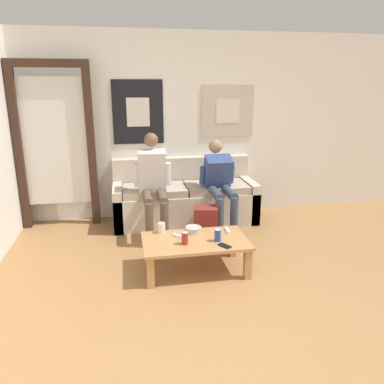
# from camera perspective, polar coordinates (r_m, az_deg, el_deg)

# --- Properties ---
(ground_plane) EXTENTS (18.00, 18.00, 0.00)m
(ground_plane) POSITION_cam_1_polar(r_m,az_deg,el_deg) (3.11, 8.80, -20.84)
(ground_plane) COLOR #9E7042
(wall_back) EXTENTS (10.00, 0.07, 2.55)m
(wall_back) POSITION_cam_1_polar(r_m,az_deg,el_deg) (5.37, -0.93, 9.95)
(wall_back) COLOR white
(wall_back) RESTS_ON ground_plane
(door_frame) EXTENTS (1.00, 0.10, 2.15)m
(door_frame) POSITION_cam_1_polar(r_m,az_deg,el_deg) (5.17, -20.22, 7.85)
(door_frame) COLOR #382319
(door_frame) RESTS_ON ground_plane
(couch) EXTENTS (1.94, 0.73, 0.85)m
(couch) POSITION_cam_1_polar(r_m,az_deg,el_deg) (5.20, -1.12, -1.24)
(couch) COLOR beige
(couch) RESTS_ON ground_plane
(coffee_table) EXTENTS (1.06, 0.62, 0.34)m
(coffee_table) POSITION_cam_1_polar(r_m,az_deg,el_deg) (3.84, 0.48, -8.04)
(coffee_table) COLOR #B27F4C
(coffee_table) RESTS_ON ground_plane
(person_seated_adult) EXTENTS (0.47, 0.85, 1.27)m
(person_seated_adult) POSITION_cam_1_polar(r_m,az_deg,el_deg) (4.65, -5.91, 1.52)
(person_seated_adult) COLOR brown
(person_seated_adult) RESTS_ON ground_plane
(person_seated_teen) EXTENTS (0.47, 0.93, 1.15)m
(person_seated_teen) POSITION_cam_1_polar(r_m,az_deg,el_deg) (4.83, 4.25, 1.51)
(person_seated_teen) COLOR #384256
(person_seated_teen) RESTS_ON ground_plane
(backpack) EXTENTS (0.32, 0.30, 0.44)m
(backpack) POSITION_cam_1_polar(r_m,az_deg,el_deg) (4.53, 2.07, -5.15)
(backpack) COLOR maroon
(backpack) RESTS_ON ground_plane
(ceramic_bowl) EXTENTS (0.18, 0.18, 0.06)m
(ceramic_bowl) POSITION_cam_1_polar(r_m,az_deg,el_deg) (3.98, 0.21, -5.68)
(ceramic_bowl) COLOR #B7B2A8
(ceramic_bowl) RESTS_ON coffee_table
(pillar_candle) EXTENTS (0.08, 0.08, 0.12)m
(pillar_candle) POSITION_cam_1_polar(r_m,az_deg,el_deg) (3.98, -4.64, -5.45)
(pillar_candle) COLOR silver
(pillar_candle) RESTS_ON coffee_table
(drink_can_blue) EXTENTS (0.07, 0.07, 0.12)m
(drink_can_blue) POSITION_cam_1_polar(r_m,az_deg,el_deg) (3.77, 3.89, -6.61)
(drink_can_blue) COLOR #28479E
(drink_can_blue) RESTS_ON coffee_table
(drink_can_red) EXTENTS (0.07, 0.07, 0.12)m
(drink_can_red) POSITION_cam_1_polar(r_m,az_deg,el_deg) (3.69, -1.10, -7.06)
(drink_can_red) COLOR maroon
(drink_can_red) RESTS_ON coffee_table
(game_controller_near_left) EXTENTS (0.04, 0.15, 0.03)m
(game_controller_near_left) POSITION_cam_1_polar(r_m,az_deg,el_deg) (4.04, 5.42, -5.82)
(game_controller_near_left) COLOR white
(game_controller_near_left) RESTS_ON coffee_table
(game_controller_near_right) EXTENTS (0.12, 0.13, 0.03)m
(game_controller_near_right) POSITION_cam_1_polar(r_m,az_deg,el_deg) (3.88, -2.10, -6.70)
(game_controller_near_right) COLOR white
(game_controller_near_right) RESTS_ON coffee_table
(cell_phone) EXTENTS (0.13, 0.15, 0.01)m
(cell_phone) POSITION_cam_1_polar(r_m,az_deg,el_deg) (3.68, 4.99, -8.16)
(cell_phone) COLOR black
(cell_phone) RESTS_ON coffee_table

